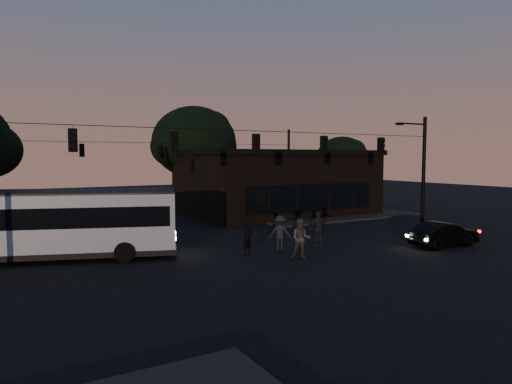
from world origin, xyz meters
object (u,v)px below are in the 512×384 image
car (444,234)px  pedestrian_d (280,233)px  pedestrian_b (301,239)px  building (276,182)px  pedestrian_a (247,238)px  pedestrian_c (318,229)px  bus (50,221)px

car → pedestrian_d: pedestrian_d is taller
car → pedestrian_d: size_ratio=2.25×
pedestrian_b → pedestrian_d: pedestrian_b is taller
building → pedestrian_a: building is taller
pedestrian_b → pedestrian_c: bearing=71.7°
building → pedestrian_c: size_ratio=8.03×
pedestrian_b → pedestrian_d: (0.25, 2.18, -0.06)m
building → pedestrian_a: size_ratio=8.83×
pedestrian_b → pedestrian_c: size_ratio=1.00×
building → pedestrian_a: (-10.25, -13.26, -1.84)m
building → pedestrian_d: bearing=-122.0°
building → pedestrian_a: bearing=-127.7°
building → pedestrian_b: 17.42m
pedestrian_a → car: bearing=-34.8°
car → pedestrian_d: bearing=68.3°
building → pedestrian_a: 16.86m
pedestrian_b → car: bearing=24.6°
bus → pedestrian_a: (8.47, -3.88, -0.97)m
pedestrian_b → pedestrian_d: size_ratio=1.06×
pedestrian_c → pedestrian_a: bearing=1.3°
building → pedestrian_c: (-5.85, -13.28, -1.75)m
car → pedestrian_b: 8.57m
building → pedestrian_c: 14.62m
pedestrian_a → pedestrian_b: 2.68m
pedestrian_d → pedestrian_b: bearing=126.7°
pedestrian_a → pedestrian_b: pedestrian_b is taller
bus → pedestrian_d: bearing=0.7°
pedestrian_a → building: bearing=35.9°
pedestrian_b → pedestrian_c: 3.15m
pedestrian_a → pedestrian_b: bearing=-61.9°
building → pedestrian_b: bearing=-118.9°
pedestrian_a → pedestrian_c: 4.40m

